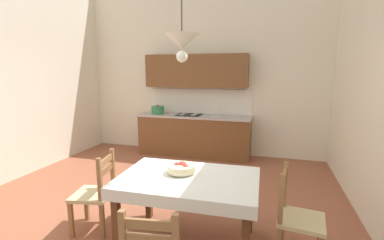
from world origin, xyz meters
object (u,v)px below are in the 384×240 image
kitchen_cabinetry (195,117)px  dining_chair_tv_side (96,194)px  dining_table (188,188)px  pendant_lamp (182,42)px  fruit_bowl (181,168)px  dining_chair_window_side (297,218)px

kitchen_cabinetry → dining_chair_tv_side: size_ratio=2.65×
dining_table → pendant_lamp: bearing=-127.0°
dining_chair_tv_side → fruit_bowl: dining_chair_tv_side is taller
pendant_lamp → dining_chair_tv_side: bearing=179.6°
dining_chair_tv_side → fruit_bowl: (1.00, 0.12, 0.37)m
kitchen_cabinetry → dining_chair_tv_side: 3.20m
dining_table → fruit_bowl: 0.22m
dining_table → pendant_lamp: pendant_lamp is taller
dining_chair_window_side → pendant_lamp: size_ratio=1.16×
dining_chair_tv_side → pendant_lamp: (1.06, -0.01, 1.66)m
fruit_bowl → pendant_lamp: (0.06, -0.13, 1.29)m
dining_table → kitchen_cabinetry: bearing=104.8°
dining_chair_tv_side → fruit_bowl: bearing=6.8°
dining_table → fruit_bowl: (-0.10, 0.07, 0.18)m
pendant_lamp → dining_table: bearing=53.0°
kitchen_cabinetry → pendant_lamp: 3.49m
kitchen_cabinetry → dining_table: kitchen_cabinetry is taller
dining_chair_tv_side → pendant_lamp: 1.97m
dining_chair_window_side → pendant_lamp: bearing=-175.1°
dining_table → dining_chair_window_side: size_ratio=1.58×
kitchen_cabinetry → dining_chair_window_side: (1.90, -3.07, -0.41)m
kitchen_cabinetry → fruit_bowl: bearing=-76.6°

